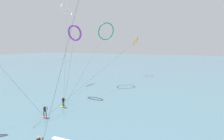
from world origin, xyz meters
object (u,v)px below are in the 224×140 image
at_px(surfer_lime, 63,103).
at_px(surfer_coral, 45,112).
at_px(kite_ivory, 67,10).
at_px(kite_violet, 75,33).
at_px(kite_amber, 135,41).
at_px(kite_emerald, 106,31).

distance_m(surfer_lime, surfer_coral, 4.23).
height_order(surfer_lime, kite_ivory, kite_ivory).
xyz_separation_m(kite_violet, kite_amber, (5.11, 28.47, -0.93)).
bearing_deg(kite_violet, surfer_lime, 113.11).
bearing_deg(kite_amber, kite_ivory, -44.07).
xyz_separation_m(kite_ivory, kite_emerald, (12.08, 0.65, -6.32)).
bearing_deg(kite_violet, kite_amber, -99.06).
xyz_separation_m(kite_emerald, kite_amber, (3.37, 16.93, -2.14)).
xyz_separation_m(kite_ivory, kite_amber, (15.45, 17.57, -8.46)).
relative_size(surfer_lime, surfer_coral, 1.00).
height_order(surfer_lime, kite_emerald, kite_emerald).
xyz_separation_m(surfer_lime, surfer_coral, (0.28, -4.22, 0.00)).
distance_m(surfer_lime, kite_violet, 14.86).
distance_m(surfer_coral, kite_violet, 17.62).
height_order(surfer_coral, kite_ivory, kite_ivory).
bearing_deg(surfer_lime, kite_amber, 172.54).
relative_size(surfer_coral, kite_emerald, 0.08).
height_order(kite_emerald, kite_amber, kite_emerald).
height_order(surfer_coral, kite_amber, kite_amber).
bearing_deg(surfer_coral, kite_ivory, -103.21).
distance_m(surfer_lime, kite_emerald, 23.81).
distance_m(kite_violet, kite_amber, 28.94).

